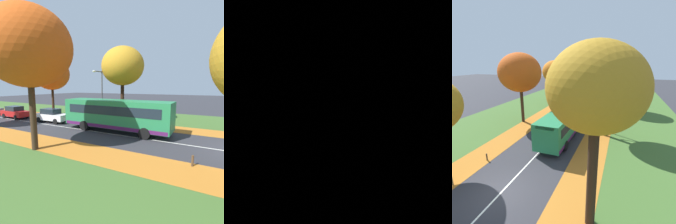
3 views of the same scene
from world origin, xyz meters
The scene contains 12 objects.
leaf_litter_left centered at (-4.60, 14.00, 0.01)m, with size 2.80×60.00×0.00m, color #B26B23.
grass_verge_right centered at (9.20, 20.00, 0.00)m, with size 12.00×90.00×0.01m, color #3D6028.
leaf_litter_right centered at (4.60, 14.00, 0.01)m, with size 2.80×60.00×0.00m, color #B26B23.
road_centre_line centered at (0.00, 20.00, 0.00)m, with size 0.12×80.00×0.01m, color silver.
tree_left_near centered at (-5.90, 12.44, 6.66)m, with size 5.55×5.55×9.18m.
tree_right_near centered at (5.48, 11.23, 6.57)m, with size 4.97×4.97×8.84m.
tree_right_mid centered at (5.73, 23.06, 6.10)m, with size 5.30×5.30×8.50m.
bollard_third centered at (-3.58, 2.80, 0.31)m, with size 0.12×0.12×0.62m, color #4C3823.
streetlamp_right centered at (3.67, 13.16, 3.74)m, with size 1.89×0.28×6.00m.
bus centered at (1.06, 9.80, 1.70)m, with size 2.74×10.42×2.98m.
car_white_lead centered at (1.24, 18.58, 0.81)m, with size 1.93×4.27×1.62m.
car_red_following centered at (0.79, 24.96, 0.81)m, with size 1.86×4.24×1.62m.
Camera 1 is at (-13.44, 2.37, 4.27)m, focal length 28.00 mm.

